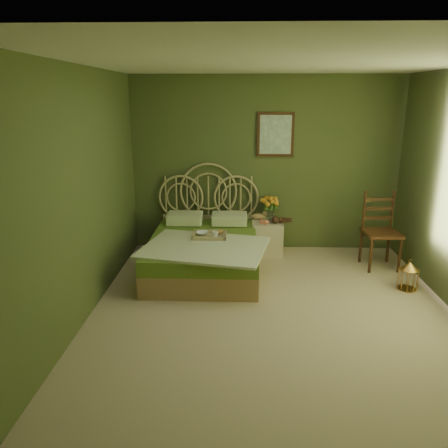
{
  "coord_description": "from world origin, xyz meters",
  "views": [
    {
      "loc": [
        -0.39,
        -4.3,
        2.29
      ],
      "look_at": [
        -0.57,
        1.0,
        0.73
      ],
      "focal_mm": 35.0,
      "sensor_mm": 36.0,
      "label": 1
    }
  ],
  "objects_px": {
    "bed": "(204,249)",
    "chair": "(380,225)",
    "birdcage": "(408,276)",
    "nightstand": "(267,231)"
  },
  "relations": [
    {
      "from": "nightstand",
      "to": "chair",
      "type": "bearing_deg",
      "value": -15.98
    },
    {
      "from": "chair",
      "to": "bed",
      "type": "bearing_deg",
      "value": -178.02
    },
    {
      "from": "chair",
      "to": "birdcage",
      "type": "bearing_deg",
      "value": -84.36
    },
    {
      "from": "nightstand",
      "to": "chair",
      "type": "xyz_separation_m",
      "value": [
        1.52,
        -0.44,
        0.24
      ]
    },
    {
      "from": "nightstand",
      "to": "birdcage",
      "type": "bearing_deg",
      "value": -36.97
    },
    {
      "from": "bed",
      "to": "chair",
      "type": "distance_m",
      "value": 2.45
    },
    {
      "from": "bed",
      "to": "nightstand",
      "type": "relative_size",
      "value": 2.3
    },
    {
      "from": "bed",
      "to": "chair",
      "type": "relative_size",
      "value": 2.04
    },
    {
      "from": "bed",
      "to": "birdcage",
      "type": "relative_size",
      "value": 6.03
    },
    {
      "from": "bed",
      "to": "chair",
      "type": "bearing_deg",
      "value": 5.7
    }
  ]
}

